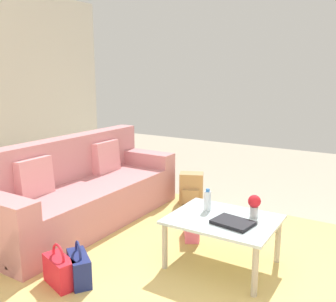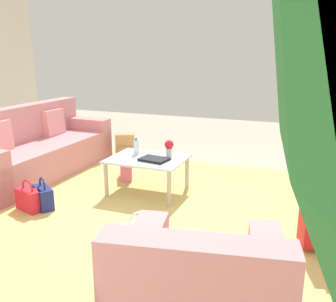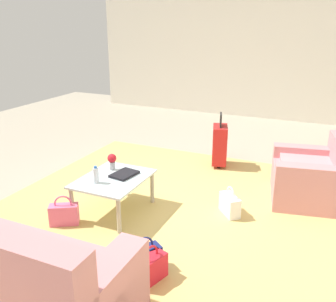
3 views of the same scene
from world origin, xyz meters
The scene contains 13 objects.
ground_plane centered at (0.00, 0.00, 0.00)m, with size 12.00×12.00×0.00m, color #A89E89.
wall_left centered at (-5.06, 0.00, 1.55)m, with size 0.12×8.00×3.10m, color silver.
area_rug centered at (0.60, 0.20, 0.00)m, with size 5.20×4.40×0.01m, color tan.
armchair centered at (-0.91, 1.67, 0.29)m, with size 1.10×1.06×0.83m.
coffee_table centered at (0.40, -0.50, 0.38)m, with size 0.91×0.72×0.44m.
water_bottle centered at (0.60, -0.60, 0.54)m, with size 0.06×0.06×0.20m.
coffee_table_book centered at (0.28, -0.42, 0.46)m, with size 0.32×0.23×0.03m, color black.
flower_vase centered at (0.18, -0.65, 0.57)m, with size 0.11×0.11×0.21m.
suitcase_red centered at (-1.60, 0.20, 0.36)m, with size 0.45×0.33×0.85m.
handbag_navy centered at (1.28, 0.36, 0.13)m, with size 0.34×0.30×0.36m.
handbag_pink centered at (0.90, -0.86, 0.13)m, with size 0.29×0.35×0.36m.
handbag_red centered at (1.38, 0.48, 0.13)m, with size 0.35×0.23×0.36m.
handbag_white centered at (-0.11, 0.79, 0.13)m, with size 0.33×0.32×0.36m.
Camera 3 is at (3.84, 1.76, 2.19)m, focal length 40.00 mm.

